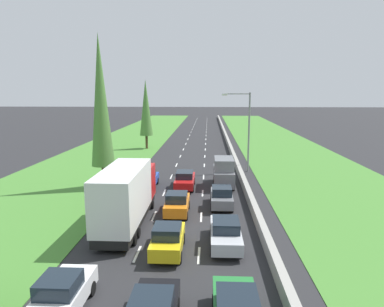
% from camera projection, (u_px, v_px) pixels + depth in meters
% --- Properties ---
extents(ground_plane, '(300.00, 300.00, 0.00)m').
position_uv_depth(ground_plane, '(196.00, 141.00, 63.50)').
color(ground_plane, '#28282B').
rests_on(ground_plane, ground).
extents(grass_verge_left, '(14.00, 140.00, 0.04)m').
position_uv_depth(grass_verge_left, '(129.00, 141.00, 64.10)').
color(grass_verge_left, '#478433').
rests_on(grass_verge_left, ground).
extents(grass_verge_right, '(14.00, 140.00, 0.04)m').
position_uv_depth(grass_verge_right, '(274.00, 142.00, 62.82)').
color(grass_verge_right, '#478433').
rests_on(grass_verge_right, ground).
extents(median_barrier, '(0.44, 120.00, 0.85)m').
position_uv_depth(median_barrier, '(227.00, 139.00, 63.16)').
color(median_barrier, '#9E9B93').
rests_on(median_barrier, ground).
extents(lane_markings, '(3.64, 116.00, 0.01)m').
position_uv_depth(lane_markings, '(196.00, 141.00, 63.50)').
color(lane_markings, white).
rests_on(lane_markings, ground).
extents(silver_sedan_right_lane, '(1.82, 4.50, 1.64)m').
position_uv_depth(silver_sedan_right_lane, '(226.00, 232.00, 20.32)').
color(silver_sedan_right_lane, silver).
rests_on(silver_sedan_right_lane, ground).
extents(white_hatchback_left_lane, '(1.74, 3.90, 1.72)m').
position_uv_depth(white_hatchback_left_lane, '(62.00, 294.00, 14.08)').
color(white_hatchback_left_lane, white).
rests_on(white_hatchback_left_lane, ground).
extents(yellow_hatchback_centre_lane, '(1.74, 3.90, 1.72)m').
position_uv_depth(yellow_hatchback_centre_lane, '(168.00, 239.00, 19.34)').
color(yellow_hatchback_centre_lane, yellow).
rests_on(yellow_hatchback_centre_lane, ground).
extents(white_box_truck_left_lane, '(2.46, 9.40, 4.18)m').
position_uv_depth(white_box_truck_left_lane, '(127.00, 195.00, 23.16)').
color(white_box_truck_left_lane, black).
rests_on(white_box_truck_left_lane, ground).
extents(grey_hatchback_right_lane, '(1.74, 3.90, 1.72)m').
position_uv_depth(grey_hatchback_right_lane, '(222.00, 197.00, 27.13)').
color(grey_hatchback_right_lane, slate).
rests_on(grey_hatchback_right_lane, ground).
extents(orange_hatchback_centre_lane, '(1.74, 3.90, 1.72)m').
position_uv_depth(orange_hatchback_centre_lane, '(177.00, 203.00, 25.53)').
color(orange_hatchback_centre_lane, orange).
rests_on(orange_hatchback_centre_lane, ground).
extents(grey_van_right_lane, '(1.96, 4.90, 2.82)m').
position_uv_depth(grey_van_right_lane, '(224.00, 172.00, 33.07)').
color(grey_van_right_lane, slate).
rests_on(grey_van_right_lane, ground).
extents(blue_sedan_left_lane, '(1.82, 4.50, 1.64)m').
position_uv_depth(blue_sedan_left_lane, '(147.00, 180.00, 32.60)').
color(blue_sedan_left_lane, '#1E47B7').
rests_on(blue_sedan_left_lane, ground).
extents(red_sedan_centre_lane, '(1.82, 4.50, 1.64)m').
position_uv_depth(red_sedan_centre_lane, '(185.00, 180.00, 32.55)').
color(red_sedan_centre_lane, red).
rests_on(red_sedan_centre_lane, ground).
extents(poplar_tree_second, '(2.16, 2.16, 14.31)m').
position_uv_depth(poplar_tree_second, '(101.00, 101.00, 31.35)').
color(poplar_tree_second, '#4C3823').
rests_on(poplar_tree_second, ground).
extents(poplar_tree_third, '(2.08, 2.08, 11.03)m').
position_uv_depth(poplar_tree_third, '(146.00, 108.00, 54.19)').
color(poplar_tree_third, '#4C3823').
rests_on(poplar_tree_third, ground).
extents(street_light_mast, '(3.20, 0.28, 9.00)m').
position_uv_depth(street_light_mast, '(246.00, 126.00, 38.50)').
color(street_light_mast, gray).
rests_on(street_light_mast, ground).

